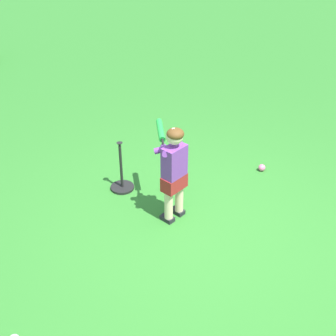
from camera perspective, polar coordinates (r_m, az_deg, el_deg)
The scene contains 4 objects.
ground_plane at distance 4.69m, azimuth 4.66°, elevation -8.51°, with size 40.00×40.00×0.00m, color #2D7528.
child_batter at distance 4.56m, azimuth 0.64°, elevation 0.37°, with size 0.34×0.78×1.08m.
play_ball_far_left at distance 5.79m, azimuth 11.82°, elevation 0.04°, with size 0.09×0.09×0.09m, color pink.
batting_tee at distance 5.32m, azimuth -5.86°, elevation -1.66°, with size 0.28×0.28×0.62m.
Camera 1 is at (-1.12, -3.40, 3.03)m, focal length 48.02 mm.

